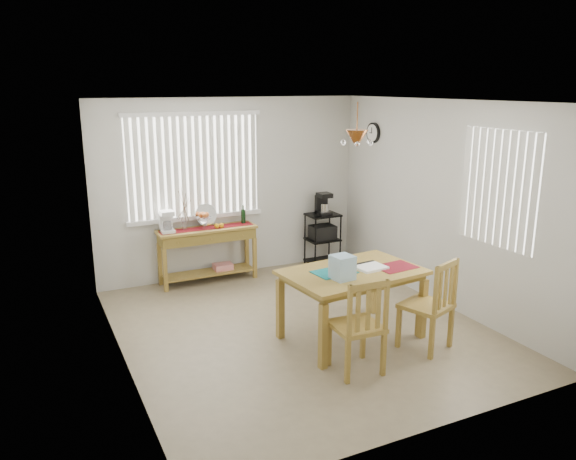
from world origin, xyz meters
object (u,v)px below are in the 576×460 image
chair_left (359,326)px  dining_table (352,278)px  wire_cart (323,234)px  chair_right (430,305)px  sideboard (208,241)px  cart_items (323,204)px

chair_left → dining_table: bearing=62.8°
wire_cart → chair_right: bearing=-97.4°
dining_table → chair_left: size_ratio=1.58×
wire_cart → chair_left: size_ratio=0.82×
dining_table → chair_right: size_ratio=1.56×
sideboard → dining_table: dining_table is taller
cart_items → chair_right: size_ratio=0.33×
wire_cart → dining_table: 2.67m
sideboard → chair_right: chair_right is taller
wire_cart → chair_left: chair_left is taller
sideboard → chair_right: bearing=-64.7°
wire_cart → chair_right: chair_right is taller
chair_left → chair_right: chair_right is taller
dining_table → cart_items: bearing=67.9°
sideboard → chair_left: chair_left is taller
sideboard → dining_table: (0.85, -2.50, 0.11)m
wire_cart → chair_left: 3.45m
cart_items → dining_table: (-1.01, -2.47, -0.27)m
wire_cart → chair_left: (-1.37, -3.17, -0.00)m
sideboard → cart_items: (1.86, -0.02, 0.38)m
cart_items → chair_right: bearing=-97.4°
cart_items → dining_table: size_ratio=0.21×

